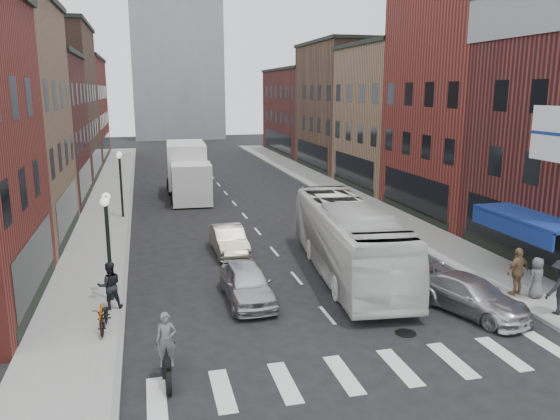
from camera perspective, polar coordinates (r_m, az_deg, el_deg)
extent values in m
plane|color=black|center=(18.77, 5.99, -12.06)|extent=(160.00, 160.00, 0.00)
cube|color=gray|center=(38.85, -17.52, 0.45)|extent=(3.00, 74.00, 0.15)
cube|color=gray|center=(41.39, 6.65, 1.66)|extent=(3.00, 74.00, 0.15)
cube|color=gray|center=(38.80, -15.31, 0.46)|extent=(0.20, 74.00, 0.16)
cube|color=gray|center=(40.91, 4.68, 1.47)|extent=(0.20, 74.00, 0.16)
cube|color=silver|center=(16.29, 9.75, -16.22)|extent=(12.00, 2.20, 0.01)
cube|color=black|center=(21.78, -24.22, -5.13)|extent=(0.08, 7.20, 2.20)
cube|color=black|center=(30.89, -21.30, 0.08)|extent=(0.08, 8.00, 2.20)
cube|color=#481A19|center=(41.09, -26.97, 7.26)|extent=(10.00, 10.00, 10.00)
cube|color=black|center=(40.67, -19.65, 3.01)|extent=(0.08, 8.00, 2.20)
cube|color=#4B3125|center=(51.80, -24.52, 9.96)|extent=(10.00, 12.00, 13.00)
cube|color=black|center=(51.53, -18.57, 4.94)|extent=(0.08, 9.60, 2.20)
cube|color=black|center=(52.06, -25.21, 17.27)|extent=(10.30, 12.20, 0.30)
cube|color=maroon|center=(65.66, -22.32, 9.57)|extent=(10.00, 16.00, 11.00)
cube|color=black|center=(65.41, -17.70, 6.47)|extent=(0.08, 12.80, 2.20)
cube|color=black|center=(65.70, -22.74, 14.48)|extent=(10.30, 16.20, 0.30)
cube|color=black|center=(26.74, 23.22, -1.91)|extent=(0.08, 7.20, 2.20)
cube|color=maroon|center=(36.63, 21.23, 10.43)|extent=(10.00, 10.00, 14.00)
cube|color=black|center=(34.57, 13.76, 1.82)|extent=(0.08, 8.00, 2.20)
cube|color=#8F6C4F|center=(45.23, 13.74, 9.24)|extent=(10.00, 10.00, 11.00)
cube|color=black|center=(43.53, 7.64, 4.20)|extent=(0.08, 8.00, 2.20)
cube|color=black|center=(45.30, 14.12, 16.38)|extent=(10.30, 10.20, 0.30)
cube|color=#4B3125|center=(55.18, 8.39, 10.50)|extent=(10.00, 12.00, 12.00)
cube|color=black|center=(53.81, 3.31, 5.86)|extent=(0.08, 9.60, 2.20)
cube|color=black|center=(55.33, 8.60, 16.87)|extent=(10.30, 12.20, 0.30)
cube|color=#481A19|center=(68.36, 3.83, 10.11)|extent=(10.00, 16.00, 10.00)
cube|color=black|center=(67.23, -0.28, 7.20)|extent=(0.08, 12.80, 2.20)
cube|color=black|center=(68.35, 3.90, 14.43)|extent=(10.30, 16.20, 0.30)
cube|color=navy|center=(24.41, 24.52, -0.67)|extent=(1.80, 5.00, 0.15)
cube|color=navy|center=(23.97, 22.85, -1.60)|extent=(0.10, 5.00, 0.70)
cylinder|color=black|center=(20.86, -17.44, -4.19)|extent=(0.14, 0.14, 4.00)
cylinder|color=black|center=(20.40, -17.80, 1.21)|extent=(0.06, 0.90, 0.06)
sphere|color=white|center=(19.97, -17.87, 0.82)|extent=(0.32, 0.32, 0.32)
sphere|color=white|center=(20.85, -17.72, 1.30)|extent=(0.32, 0.32, 0.32)
cylinder|color=black|center=(34.51, -16.26, 2.34)|extent=(0.14, 0.14, 4.00)
cylinder|color=black|center=(34.24, -16.46, 5.63)|extent=(0.06, 0.90, 0.06)
sphere|color=white|center=(33.79, -16.48, 5.46)|extent=(0.32, 0.32, 0.32)
sphere|color=white|center=(34.69, -16.43, 5.63)|extent=(0.32, 0.32, 0.32)
cylinder|color=#D8590C|center=(18.54, -18.25, -11.13)|extent=(0.08, 0.08, 0.80)
cylinder|color=#D8590C|center=(19.09, -18.14, -10.42)|extent=(0.08, 0.08, 0.80)
cube|color=white|center=(37.75, -9.21, 2.72)|extent=(2.77, 2.98, 2.75)
cube|color=black|center=(37.70, -9.22, 3.13)|extent=(2.75, 1.66, 1.21)
cube|color=white|center=(41.75, -9.76, 4.77)|extent=(3.01, 5.84, 3.19)
cube|color=navy|center=(41.75, -9.76, 4.77)|extent=(2.89, 2.32, 1.32)
cube|color=black|center=(41.81, -9.65, 2.26)|extent=(2.74, 7.25, 0.38)
cylinder|color=black|center=(38.06, -11.08, 1.21)|extent=(0.31, 0.99, 0.99)
cylinder|color=black|center=(38.26, -7.30, 1.40)|extent=(0.31, 0.99, 0.99)
cylinder|color=black|center=(41.73, -11.38, 2.18)|extent=(0.31, 0.99, 0.99)
cylinder|color=black|center=(41.92, -7.92, 2.35)|extent=(0.31, 0.99, 0.99)
cylinder|color=black|center=(43.90, -11.53, 2.67)|extent=(0.31, 0.99, 0.99)
cylinder|color=black|center=(44.08, -8.24, 2.83)|extent=(0.31, 0.99, 0.99)
cylinder|color=black|center=(16.37, -11.77, -14.97)|extent=(0.13, 0.60, 0.60)
cylinder|color=black|center=(15.17, -11.53, -17.32)|extent=(0.13, 0.60, 0.60)
cube|color=black|center=(15.67, -11.69, -15.45)|extent=(0.32, 1.11, 0.32)
cube|color=black|center=(15.96, -11.83, -13.46)|extent=(0.50, 0.10, 0.05)
imported|color=#5B5E63|center=(15.26, -11.80, -13.11)|extent=(0.58, 0.41, 1.50)
imported|color=silver|center=(23.43, 7.12, -3.01)|extent=(3.80, 11.41, 3.12)
imported|color=#BAB9BE|center=(20.57, -3.45, -7.63)|extent=(1.73, 4.19, 1.42)
imported|color=#B7B395|center=(26.47, -5.38, -3.16)|extent=(1.50, 4.09, 1.34)
imported|color=silver|center=(20.70, 19.35, -8.44)|extent=(3.12, 4.73, 1.27)
imported|color=black|center=(18.83, -17.88, -10.61)|extent=(0.67, 1.68, 0.87)
imported|color=black|center=(20.37, -17.38, -7.53)|extent=(0.90, 0.60, 1.71)
imported|color=#8C6847|center=(22.55, 23.59, -5.90)|extent=(1.18, 0.79, 1.85)
imported|color=slate|center=(22.59, 25.25, -6.41)|extent=(0.86, 0.67, 1.55)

